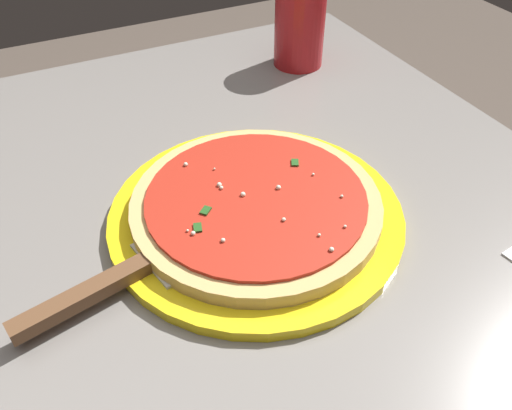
{
  "coord_description": "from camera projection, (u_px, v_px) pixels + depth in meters",
  "views": [
    {
      "loc": [
        -0.34,
        0.16,
        1.16
      ],
      "look_at": [
        0.03,
        -0.03,
        0.79
      ],
      "focal_mm": 36.82,
      "sensor_mm": 36.0,
      "label": 1
    }
  ],
  "objects": [
    {
      "name": "cup_tall_drink",
      "position": [
        299.0,
        28.0,
        0.81
      ],
      "size": [
        0.08,
        0.08,
        0.12
      ],
      "primitive_type": "cylinder",
      "color": "#B2191E",
      "rests_on": "restaurant_table"
    },
    {
      "name": "serving_plate",
      "position": [
        256.0,
        215.0,
        0.56
      ],
      "size": [
        0.31,
        0.31,
        0.01
      ],
      "primitive_type": "cylinder",
      "color": "yellow",
      "rests_on": "restaurant_table"
    },
    {
      "name": "restaurant_table",
      "position": [
        247.0,
        333.0,
        0.64
      ],
      "size": [
        0.99,
        0.82,
        0.77
      ],
      "color": "black",
      "rests_on": "ground_plane"
    },
    {
      "name": "pizza",
      "position": [
        256.0,
        203.0,
        0.55
      ],
      "size": [
        0.26,
        0.26,
        0.02
      ],
      "color": "#DBB26B",
      "rests_on": "serving_plate"
    },
    {
      "name": "pizza_server",
      "position": [
        124.0,
        277.0,
        0.48
      ],
      "size": [
        0.09,
        0.22,
        0.01
      ],
      "color": "silver",
      "rests_on": "serving_plate"
    }
  ]
}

